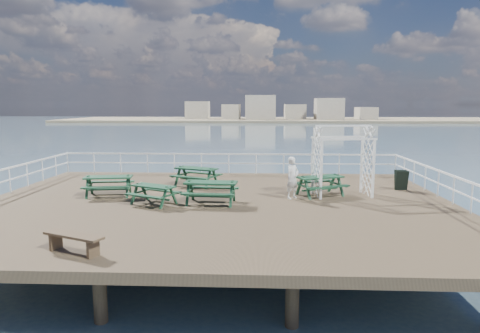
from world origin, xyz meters
The scene contains 12 objects.
ground centered at (0.00, 0.00, -0.15)m, with size 18.00×14.00×0.30m, color brown.
sea_backdrop centered at (12.54, 134.07, -0.51)m, with size 300.00×300.00×9.20m.
railing centered at (-0.07, 2.57, 0.87)m, with size 17.77×13.76×1.10m.
picnic_table_a centered at (-4.47, 0.93, 0.58)m, with size 2.09×1.79×0.91m.
picnic_table_b centered at (-1.23, 3.29, 0.60)m, with size 2.37×2.17×0.94m.
picnic_table_c centered at (4.12, 1.37, 0.58)m, with size 2.31×2.14×0.91m.
picnic_table_d centered at (-2.29, -0.45, 0.52)m, with size 2.08×1.93×0.81m.
picnic_table_e centered at (-0.16, -0.25, 0.60)m, with size 2.05×1.70×0.94m.
flat_bench_far centered at (-2.98, -5.80, 0.36)m, with size 1.71×1.04×0.49m.
trellis_arbor centered at (5.00, 1.38, 1.28)m, with size 2.48×1.59×2.88m.
sandwich_board centered at (7.80, 2.66, 0.43)m, with size 0.54×0.41×0.88m.
person centered at (2.95, 0.75, 0.83)m, with size 0.60×0.40×1.66m, color white.
Camera 1 is at (1.63, -15.88, 3.68)m, focal length 32.00 mm.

